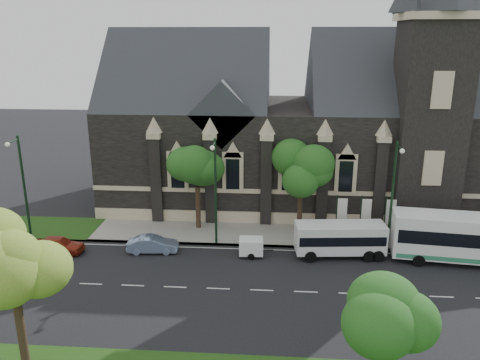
# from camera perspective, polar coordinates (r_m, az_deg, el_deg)

# --- Properties ---
(ground) EXTENTS (160.00, 160.00, 0.00)m
(ground) POSITION_cam_1_polar(r_m,az_deg,el_deg) (33.68, 2.60, -12.95)
(ground) COLOR black
(ground) RESTS_ON ground
(sidewalk) EXTENTS (80.00, 5.00, 0.15)m
(sidewalk) POSITION_cam_1_polar(r_m,az_deg,el_deg) (42.16, 2.98, -6.44)
(sidewalk) COLOR gray
(sidewalk) RESTS_ON ground
(museum) EXTENTS (40.00, 17.70, 29.90)m
(museum) POSITION_cam_1_polar(r_m,az_deg,el_deg) (48.97, 9.40, 6.55)
(museum) COLOR black
(museum) RESTS_ON ground
(tree_park_near) EXTENTS (4.42, 4.42, 8.56)m
(tree_park_near) POSITION_cam_1_polar(r_m,az_deg,el_deg) (26.05, -24.97, -8.16)
(tree_park_near) COLOR black
(tree_park_near) RESTS_ON ground
(tree_park_east) EXTENTS (3.40, 3.40, 6.28)m
(tree_park_east) POSITION_cam_1_polar(r_m,az_deg,el_deg) (23.95, 17.50, -14.39)
(tree_park_east) COLOR black
(tree_park_east) RESTS_ON ground
(tree_walk_right) EXTENTS (4.08, 4.08, 7.80)m
(tree_walk_right) POSITION_cam_1_polar(r_m,az_deg,el_deg) (41.49, 7.58, 1.44)
(tree_walk_right) COLOR black
(tree_walk_right) RESTS_ON ground
(tree_walk_left) EXTENTS (3.91, 3.91, 7.64)m
(tree_walk_left) POSITION_cam_1_polar(r_m,az_deg,el_deg) (41.91, -4.82, 1.58)
(tree_walk_left) COLOR black
(tree_walk_left) RESTS_ON ground
(street_lamp_near) EXTENTS (0.36, 1.88, 9.00)m
(street_lamp_near) POSITION_cam_1_polar(r_m,az_deg,el_deg) (39.27, 17.76, -1.19)
(street_lamp_near) COLOR black
(street_lamp_near) RESTS_ON ground
(street_lamp_mid) EXTENTS (0.36, 1.88, 9.00)m
(street_lamp_mid) POSITION_cam_1_polar(r_m,az_deg,el_deg) (38.42, -2.97, -0.78)
(street_lamp_mid) COLOR black
(street_lamp_mid) RESTS_ON ground
(street_lamp_far) EXTENTS (0.36, 1.88, 9.00)m
(street_lamp_far) POSITION_cam_1_polar(r_m,az_deg,el_deg) (43.36, -24.45, -0.25)
(street_lamp_far) COLOR black
(street_lamp_far) RESTS_ON ground
(banner_flag_left) EXTENTS (0.90, 0.10, 4.00)m
(banner_flag_left) POSITION_cam_1_polar(r_m,az_deg,el_deg) (41.22, 11.80, -3.89)
(banner_flag_left) COLOR black
(banner_flag_left) RESTS_ON ground
(banner_flag_center) EXTENTS (0.90, 0.10, 4.00)m
(banner_flag_center) POSITION_cam_1_polar(r_m,az_deg,el_deg) (41.55, 14.54, -3.92)
(banner_flag_center) COLOR black
(banner_flag_center) RESTS_ON ground
(banner_flag_right) EXTENTS (0.90, 0.10, 4.00)m
(banner_flag_right) POSITION_cam_1_polar(r_m,az_deg,el_deg) (41.96, 17.23, -3.94)
(banner_flag_right) COLOR black
(banner_flag_right) RESTS_ON ground
(shuttle_bus) EXTENTS (7.11, 3.01, 2.68)m
(shuttle_bus) POSITION_cam_1_polar(r_m,az_deg,el_deg) (38.55, 11.82, -6.72)
(shuttle_bus) COLOR silver
(shuttle_bus) RESTS_ON ground
(box_trailer) EXTENTS (2.73, 1.60, 1.44)m
(box_trailer) POSITION_cam_1_polar(r_m,az_deg,el_deg) (38.04, 1.33, -7.88)
(box_trailer) COLOR white
(box_trailer) RESTS_ON ground
(sedan) EXTENTS (4.13, 1.74, 1.33)m
(sedan) POSITION_cam_1_polar(r_m,az_deg,el_deg) (39.37, -10.33, -7.53)
(sedan) COLOR #7F94B8
(sedan) RESTS_ON ground
(car_far_red) EXTENTS (4.11, 1.75, 1.38)m
(car_far_red) POSITION_cam_1_polar(r_m,az_deg,el_deg) (41.22, -20.77, -7.22)
(car_far_red) COLOR maroon
(car_far_red) RESTS_ON ground
(car_far_white) EXTENTS (4.62, 2.34, 1.29)m
(car_far_white) POSITION_cam_1_polar(r_m,az_deg,el_deg) (44.35, -25.74, -6.19)
(car_far_white) COLOR silver
(car_far_white) RESTS_ON ground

